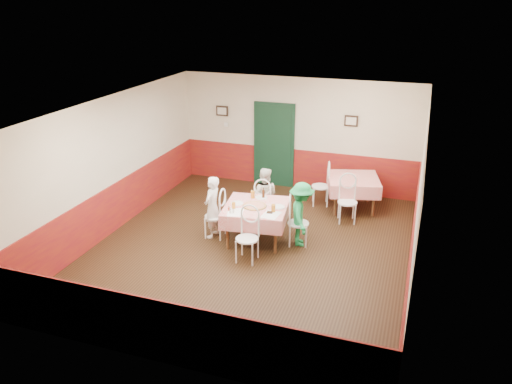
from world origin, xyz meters
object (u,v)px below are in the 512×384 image
(diner_far, at_px, (264,195))
(glass_c, at_px, (253,195))
(wallet, at_px, (270,212))
(glass_a, at_px, (234,206))
(diner_left, at_px, (212,207))
(chair_left, at_px, (215,216))
(chair_right, at_px, (298,223))
(beer_bottle, at_px, (263,193))
(main_table, at_px, (256,223))
(glass_b, at_px, (273,208))
(chair_second_b, at_px, (347,202))
(pizza, at_px, (255,206))
(diner_right, at_px, (301,214))
(second_table, at_px, (352,193))
(chair_second_a, at_px, (321,186))
(chair_far, at_px, (264,203))
(chair_near, at_px, (247,239))

(diner_far, bearing_deg, glass_c, 74.87)
(glass_c, height_order, wallet, glass_c)
(glass_a, xyz_separation_m, diner_left, (-0.53, 0.16, -0.18))
(chair_left, bearing_deg, chair_right, 94.61)
(chair_right, height_order, wallet, chair_right)
(beer_bottle, height_order, diner_far, diner_far)
(main_table, relative_size, chair_right, 1.36)
(glass_c, bearing_deg, beer_bottle, 17.41)
(glass_b, relative_size, wallet, 1.34)
(main_table, distance_m, glass_a, 0.64)
(glass_a, bearing_deg, wallet, 2.90)
(chair_second_b, height_order, pizza, chair_second_b)
(beer_bottle, relative_size, diner_far, 0.17)
(beer_bottle, bearing_deg, diner_right, -18.99)
(diner_left, relative_size, diner_far, 1.05)
(second_table, xyz_separation_m, diner_far, (-1.71, -1.33, 0.24))
(chair_second_a, relative_size, diner_far, 0.73)
(main_table, bearing_deg, diner_left, -172.37)
(glass_b, xyz_separation_m, diner_far, (-0.53, 1.06, -0.22))
(chair_second_b, bearing_deg, chair_right, -133.57)
(diner_left, distance_m, diner_far, 1.27)
(wallet, bearing_deg, chair_second_b, 46.86)
(chair_left, bearing_deg, beer_bottle, 118.85)
(chair_left, distance_m, diner_far, 1.25)
(diner_far, bearing_deg, diner_right, 135.22)
(second_table, relative_size, glass_a, 8.62)
(chair_second_a, height_order, diner_right, diner_right)
(chair_far, height_order, glass_b, glass_b)
(main_table, bearing_deg, chair_second_a, 69.32)
(wallet, bearing_deg, chair_left, 166.16)
(chair_second_b, relative_size, glass_b, 6.10)
(chair_near, distance_m, diner_left, 1.25)
(chair_right, relative_size, diner_right, 0.69)
(chair_second_a, relative_size, glass_b, 6.10)
(chair_near, xyz_separation_m, diner_far, (-0.23, 1.73, 0.17))
(chair_second_b, relative_size, diner_far, 0.73)
(diner_far, bearing_deg, pizza, 89.06)
(glass_a, distance_m, diner_left, 0.58)
(diner_far, bearing_deg, glass_b, 109.09)
(chair_near, relative_size, glass_b, 6.10)
(chair_far, height_order, diner_right, diner_right)
(glass_b, xyz_separation_m, glass_c, (-0.60, 0.53, 0.00))
(chair_left, xyz_separation_m, glass_a, (0.48, -0.17, 0.37))
(chair_near, relative_size, diner_far, 0.73)
(second_table, distance_m, chair_second_a, 0.75)
(chair_second_a, distance_m, diner_right, 2.12)
(second_table, height_order, beer_bottle, beer_bottle)
(pizza, distance_m, glass_a, 0.43)
(glass_c, relative_size, diner_left, 0.11)
(chair_far, xyz_separation_m, chair_second_a, (0.95, 1.38, 0.00))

